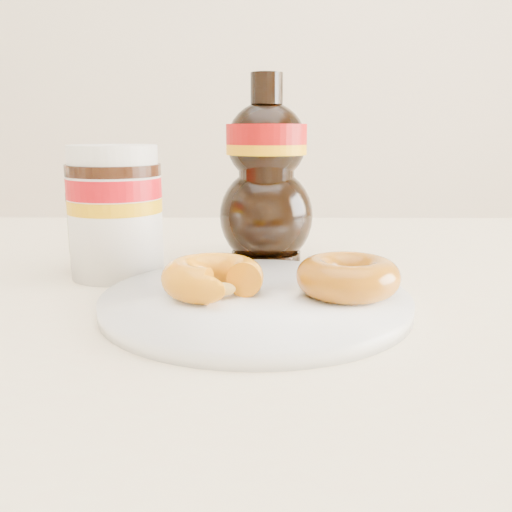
{
  "coord_description": "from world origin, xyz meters",
  "views": [
    {
      "loc": [
        0.07,
        -0.43,
        0.9
      ],
      "look_at": [
        0.06,
        0.09,
        0.79
      ],
      "focal_mm": 40.0,
      "sensor_mm": 36.0,
      "label": 1
    }
  ],
  "objects_px": {
    "syrup_bottle": "(266,169)",
    "dark_jar": "(93,231)",
    "donut_bitten": "(213,277)",
    "dining_table": "(193,370)",
    "plate": "(256,301)",
    "nutella_jar": "(115,206)",
    "donut_whole": "(348,277)"
  },
  "relations": [
    {
      "from": "donut_bitten",
      "to": "dark_jar",
      "type": "xyz_separation_m",
      "value": [
        -0.14,
        0.15,
        0.01
      ]
    },
    {
      "from": "nutella_jar",
      "to": "syrup_bottle",
      "type": "bearing_deg",
      "value": 26.52
    },
    {
      "from": "dining_table",
      "to": "donut_whole",
      "type": "height_order",
      "value": "donut_whole"
    },
    {
      "from": "donut_bitten",
      "to": "nutella_jar",
      "type": "distance_m",
      "value": 0.16
    },
    {
      "from": "donut_whole",
      "to": "syrup_bottle",
      "type": "height_order",
      "value": "syrup_bottle"
    },
    {
      "from": "dark_jar",
      "to": "nutella_jar",
      "type": "bearing_deg",
      "value": -44.51
    },
    {
      "from": "nutella_jar",
      "to": "syrup_bottle",
      "type": "xyz_separation_m",
      "value": [
        0.16,
        0.08,
        0.03
      ]
    },
    {
      "from": "donut_bitten",
      "to": "syrup_bottle",
      "type": "xyz_separation_m",
      "value": [
        0.05,
        0.19,
        0.08
      ]
    },
    {
      "from": "dark_jar",
      "to": "plate",
      "type": "bearing_deg",
      "value": -39.25
    },
    {
      "from": "donut_bitten",
      "to": "syrup_bottle",
      "type": "height_order",
      "value": "syrup_bottle"
    },
    {
      "from": "dining_table",
      "to": "donut_bitten",
      "type": "distance_m",
      "value": 0.13
    },
    {
      "from": "syrup_bottle",
      "to": "dark_jar",
      "type": "height_order",
      "value": "syrup_bottle"
    },
    {
      "from": "dining_table",
      "to": "donut_bitten",
      "type": "xyz_separation_m",
      "value": [
        0.03,
        -0.06,
        0.11
      ]
    },
    {
      "from": "donut_bitten",
      "to": "nutella_jar",
      "type": "relative_size",
      "value": 0.64
    },
    {
      "from": "nutella_jar",
      "to": "syrup_bottle",
      "type": "distance_m",
      "value": 0.18
    },
    {
      "from": "donut_whole",
      "to": "dark_jar",
      "type": "distance_m",
      "value": 0.3
    },
    {
      "from": "donut_bitten",
      "to": "dark_jar",
      "type": "bearing_deg",
      "value": 147.65
    },
    {
      "from": "donut_bitten",
      "to": "plate",
      "type": "bearing_deg",
      "value": 16.8
    },
    {
      "from": "donut_bitten",
      "to": "dark_jar",
      "type": "height_order",
      "value": "dark_jar"
    },
    {
      "from": "syrup_bottle",
      "to": "donut_whole",
      "type": "bearing_deg",
      "value": -70.51
    },
    {
      "from": "dining_table",
      "to": "plate",
      "type": "relative_size",
      "value": 5.34
    },
    {
      "from": "donut_bitten",
      "to": "donut_whole",
      "type": "xyz_separation_m",
      "value": [
        0.11,
        0.0,
        0.0
      ]
    },
    {
      "from": "nutella_jar",
      "to": "donut_whole",
      "type": "bearing_deg",
      "value": -26.86
    },
    {
      "from": "plate",
      "to": "donut_whole",
      "type": "distance_m",
      "value": 0.08
    },
    {
      "from": "plate",
      "to": "nutella_jar",
      "type": "height_order",
      "value": "nutella_jar"
    },
    {
      "from": "dining_table",
      "to": "dark_jar",
      "type": "height_order",
      "value": "dark_jar"
    },
    {
      "from": "donut_bitten",
      "to": "syrup_bottle",
      "type": "relative_size",
      "value": 0.41
    },
    {
      "from": "dark_jar",
      "to": "donut_whole",
      "type": "bearing_deg",
      "value": -29.74
    },
    {
      "from": "dining_table",
      "to": "dark_jar",
      "type": "distance_m",
      "value": 0.19
    },
    {
      "from": "dining_table",
      "to": "donut_bitten",
      "type": "relative_size",
      "value": 16.16
    },
    {
      "from": "plate",
      "to": "syrup_bottle",
      "type": "distance_m",
      "value": 0.21
    },
    {
      "from": "donut_whole",
      "to": "dining_table",
      "type": "bearing_deg",
      "value": 156.71
    }
  ]
}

